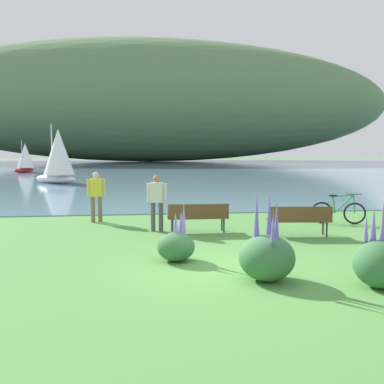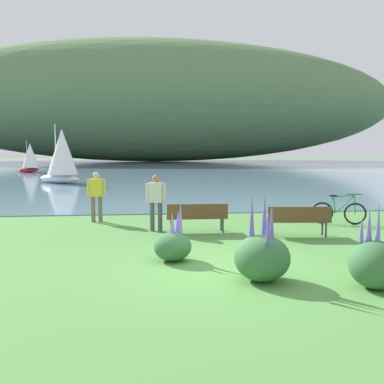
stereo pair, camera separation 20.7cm
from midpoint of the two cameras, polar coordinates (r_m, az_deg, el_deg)
ground_plane at (r=9.29m, az=4.34°, el=-9.92°), size 200.00×200.00×0.00m
bay_water at (r=56.44m, az=-4.26°, el=3.22°), size 180.00×80.00×0.04m
distant_hillside at (r=82.49m, az=-4.86°, el=11.74°), size 91.90×28.00×22.18m
park_bench_near_camera at (r=12.74m, az=14.22°, el=-3.39°), size 1.84×0.65×0.88m
park_bench_further_along at (r=12.95m, az=1.13°, el=-3.07°), size 1.80×0.49×0.88m
bicycle_leaning_near_bench at (r=15.26m, az=19.03°, el=-2.51°), size 1.71×0.59×1.01m
person_at_shoreline at (r=15.11m, az=-12.03°, el=-0.18°), size 0.61×0.25×1.71m
person_on_the_grass at (r=13.15m, az=-4.29°, el=-0.94°), size 0.60×0.29×1.71m
echium_bush_closest_to_camera at (r=8.43m, az=9.86°, el=-8.31°), size 1.06×1.06×1.70m
echium_bush_beside_closest at (r=9.78m, az=-1.92°, el=-6.98°), size 0.84×0.84×1.34m
echium_bush_far_cluster at (r=8.58m, az=23.65°, el=-8.51°), size 0.97×0.97×1.59m
sailboat_nearest_to_shore at (r=47.54m, az=-20.33°, el=4.27°), size 2.26×2.79×3.25m
sailboat_mid_bay at (r=31.93m, az=-16.51°, el=4.62°), size 3.53×3.00×4.17m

